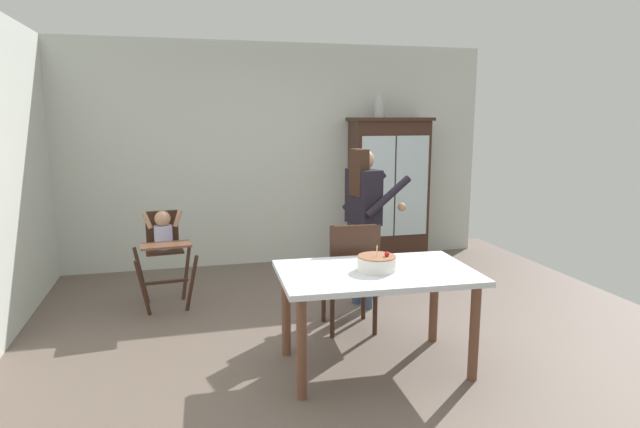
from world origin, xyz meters
TOP-DOWN VIEW (x-y plane):
  - ground_plane at (0.00, 0.00)m, footprint 6.24×6.24m
  - wall_back at (0.00, 2.63)m, footprint 5.32×0.06m
  - china_cabinet at (1.36, 2.37)m, footprint 1.01×0.48m
  - ceramic_vase at (1.21, 2.37)m, footprint 0.13×0.13m
  - high_chair_with_toddler at (-1.38, 1.24)m, footprint 0.62×0.72m
  - adult_person at (0.48, 0.79)m, footprint 0.59×0.57m
  - dining_table at (0.14, -0.47)m, footprint 1.44×0.92m
  - birthday_cake at (0.14, -0.47)m, footprint 0.28×0.28m
  - dining_chair_far_side at (0.17, 0.18)m, footprint 0.47×0.47m

SIDE VIEW (x-z plane):
  - ground_plane at x=0.00m, z-range 0.00..0.00m
  - dining_chair_far_side at x=0.17m, z-range 0.08..1.04m
  - dining_table at x=0.14m, z-range 0.27..1.01m
  - high_chair_with_toddler at x=-1.38m, z-range 0.18..1.13m
  - birthday_cake at x=0.14m, z-range 0.70..0.89m
  - china_cabinet at x=1.36m, z-range 0.01..1.82m
  - adult_person at x=0.48m, z-range 0.20..1.73m
  - wall_back at x=0.00m, z-range 0.00..2.70m
  - ceramic_vase at x=1.21m, z-range 1.79..2.06m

